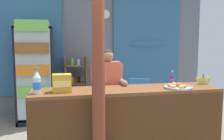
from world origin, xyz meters
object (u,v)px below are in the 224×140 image
at_px(timber_post, 98,67).
at_px(soda_bottle_grape_soda, 172,79).
at_px(stall_counter, 129,118).
at_px(shopkeeper, 107,86).
at_px(banana_bunch, 203,80).
at_px(plastic_lawn_chair, 140,95).
at_px(drink_fridge, 35,68).
at_px(pastry_tray, 178,87).
at_px(bottle_shelf_rack, 76,85).
at_px(soda_bottle_water, 37,83).
at_px(snack_box_choco_powder, 62,83).

distance_m(timber_post, soda_bottle_grape_soda, 1.35).
relative_size(stall_counter, shopkeeper, 1.70).
height_order(soda_bottle_grape_soda, banana_bunch, soda_bottle_grape_soda).
xyz_separation_m(plastic_lawn_chair, banana_bunch, (0.46, -1.49, 0.53)).
bearing_deg(soda_bottle_grape_soda, timber_post, -152.84).
relative_size(drink_fridge, pastry_tray, 5.30).
height_order(timber_post, banana_bunch, timber_post).
bearing_deg(pastry_tray, stall_counter, 177.57).
bearing_deg(timber_post, stall_counter, 35.93).
bearing_deg(stall_counter, drink_fridge, 124.90).
bearing_deg(bottle_shelf_rack, stall_counter, -76.27).
xyz_separation_m(drink_fridge, soda_bottle_grape_soda, (2.09, -1.66, -0.04)).
bearing_deg(pastry_tray, soda_bottle_grape_soda, 78.15).
distance_m(soda_bottle_water, snack_box_choco_powder, 0.30).
bearing_deg(pastry_tray, timber_post, -165.08).
height_order(stall_counter, bottle_shelf_rack, bottle_shelf_rack).
bearing_deg(snack_box_choco_powder, pastry_tray, -3.32).
height_order(stall_counter, soda_bottle_water, soda_bottle_water).
bearing_deg(pastry_tray, banana_bunch, 22.50).
relative_size(shopkeeper, pastry_tray, 3.93).
distance_m(bottle_shelf_rack, soda_bottle_grape_soda, 2.37).
xyz_separation_m(drink_fridge, plastic_lawn_chair, (2.08, -0.26, -0.59)).
height_order(timber_post, bottle_shelf_rack, timber_post).
bearing_deg(shopkeeper, bottle_shelf_rack, 102.19).
relative_size(stall_counter, timber_post, 0.92).
bearing_deg(soda_bottle_grape_soda, bottle_shelf_rack, 123.14).
height_order(plastic_lawn_chair, pastry_tray, pastry_tray).
bearing_deg(banana_bunch, timber_post, -162.63).
height_order(drink_fridge, bottle_shelf_rack, drink_fridge).
xyz_separation_m(timber_post, soda_bottle_grape_soda, (1.18, 0.61, -0.25)).
bearing_deg(plastic_lawn_chair, timber_post, -120.35).
bearing_deg(bottle_shelf_rack, banana_bunch, -49.97).
bearing_deg(stall_counter, soda_bottle_water, 178.72).
height_order(bottle_shelf_rack, soda_bottle_grape_soda, bottle_shelf_rack).
relative_size(timber_post, banana_bunch, 10.06).
relative_size(bottle_shelf_rack, soda_bottle_water, 4.07).
relative_size(stall_counter, soda_bottle_water, 7.97).
bearing_deg(pastry_tray, shopkeeper, 145.83).
xyz_separation_m(drink_fridge, soda_bottle_water, (0.21, -1.91, 0.01)).
height_order(stall_counter, pastry_tray, pastry_tray).
distance_m(plastic_lawn_chair, shopkeeper, 1.51).
bearing_deg(soda_bottle_grape_soda, soda_bottle_water, -172.23).
bearing_deg(stall_counter, plastic_lawn_chair, 66.67).
bearing_deg(timber_post, bottle_shelf_rack, 92.18).
xyz_separation_m(shopkeeper, soda_bottle_water, (-0.96, -0.52, 0.17)).
relative_size(stall_counter, pastry_tray, 6.67).
bearing_deg(banana_bunch, soda_bottle_grape_soda, 167.81).
bearing_deg(drink_fridge, banana_bunch, -34.70).
bearing_deg(soda_bottle_grape_soda, plastic_lawn_chair, 90.37).
bearing_deg(shopkeeper, drink_fridge, 130.11).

